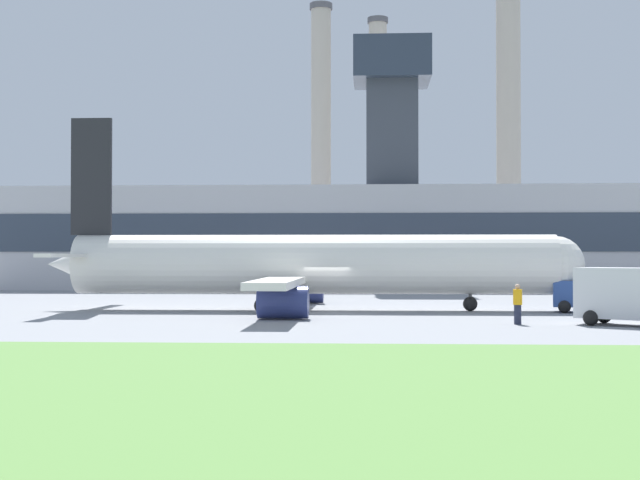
# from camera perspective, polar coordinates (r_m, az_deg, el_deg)

# --- Properties ---
(ground_plane) EXTENTS (400.00, 400.00, 0.00)m
(ground_plane) POSITION_cam_1_polar(r_m,az_deg,el_deg) (49.46, 0.49, -4.65)
(ground_plane) COLOR gray
(grass_strip) EXTENTS (240.00, 37.00, 0.06)m
(grass_strip) POSITION_cam_1_polar(r_m,az_deg,el_deg) (13.38, -7.08, -14.52)
(grass_strip) COLOR #5B8942
(grass_strip) RESTS_ON ground_plane
(terminal_building) EXTENTS (63.91, 10.94, 23.14)m
(terminal_building) POSITION_cam_1_polar(r_m,az_deg,el_deg) (83.49, 1.85, 0.59)
(terminal_building) COLOR #B2B2B7
(terminal_building) RESTS_ON ground_plane
(smokestack_left) EXTENTS (2.95, 2.95, 35.79)m
(smokestack_left) POSITION_cam_1_polar(r_m,az_deg,el_deg) (115.80, 0.07, 6.39)
(smokestack_left) COLOR #B2A899
(smokestack_left) RESTS_ON ground_plane
(smokestack_right) EXTENTS (2.62, 2.62, 33.40)m
(smokestack_right) POSITION_cam_1_polar(r_m,az_deg,el_deg) (113.86, 3.73, 5.91)
(smokestack_right) COLOR #B2A899
(smokestack_right) RESTS_ON ground_plane
(smokestack_far) EXTENTS (3.55, 3.55, 41.90)m
(smokestack_far) POSITION_cam_1_polar(r_m,az_deg,el_deg) (117.23, 11.97, 7.84)
(smokestack_far) COLOR #B2A899
(smokestack_far) RESTS_ON ground_plane
(airplane) EXTENTS (30.72, 25.56, 11.12)m
(airplane) POSITION_cam_1_polar(r_m,az_deg,el_deg) (50.83, -0.91, -1.62)
(airplane) COLOR white
(airplane) RESTS_ON ground_plane
(pushback_tug) EXTENTS (4.25, 3.13, 2.26)m
(pushback_tug) POSITION_cam_1_polar(r_m,az_deg,el_deg) (51.48, 16.88, -3.30)
(pushback_tug) COLOR #2D4C93
(pushback_tug) RESTS_ON ground_plane
(baggage_truck) EXTENTS (5.49, 4.48, 2.60)m
(baggage_truck) POSITION_cam_1_polar(r_m,az_deg,el_deg) (42.24, 19.19, -3.51)
(baggage_truck) COLOR #2D4C93
(baggage_truck) RESTS_ON ground_plane
(ground_crew_person) EXTENTS (0.57, 0.57, 1.85)m
(ground_crew_person) POSITION_cam_1_polar(r_m,az_deg,el_deg) (41.75, 12.54, -4.00)
(ground_crew_person) COLOR #23283D
(ground_crew_person) RESTS_ON ground_plane
(traffic_cone_near_nose) EXTENTS (0.55, 0.55, 0.57)m
(traffic_cone_near_nose) POSITION_cam_1_polar(r_m,az_deg,el_deg) (49.33, 16.46, -4.31)
(traffic_cone_near_nose) COLOR black
(traffic_cone_near_nose) RESTS_ON ground_plane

